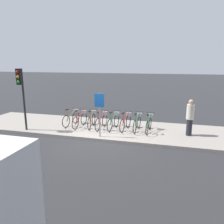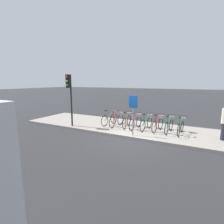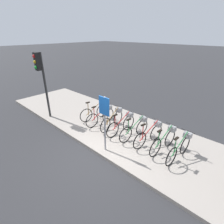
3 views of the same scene
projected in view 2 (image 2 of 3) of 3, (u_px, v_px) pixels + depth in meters
name	position (u px, v px, depth m)	size (l,w,h in m)	color
ground_plane	(130.00, 139.00, 8.47)	(120.00, 120.00, 0.00)	#2D2D30
sidewalk	(141.00, 129.00, 9.98)	(14.87, 3.50, 0.12)	#9E9389
parked_bicycle_0	(110.00, 118.00, 10.82)	(0.46, 1.52, 0.95)	black
parked_bicycle_1	(117.00, 119.00, 10.42)	(0.46, 1.54, 0.95)	black
parked_bicycle_2	(127.00, 120.00, 10.23)	(0.46, 1.54, 0.95)	black
parked_bicycle_3	(136.00, 121.00, 9.90)	(0.46, 1.54, 0.95)	black
parked_bicycle_4	(147.00, 122.00, 9.68)	(0.46, 1.53, 0.95)	black
parked_bicycle_5	(158.00, 123.00, 9.42)	(0.46, 1.53, 0.95)	black
parked_bicycle_6	(170.00, 124.00, 9.16)	(0.46, 1.54, 0.95)	black
parked_bicycle_7	(181.00, 126.00, 8.85)	(0.46, 1.54, 0.95)	black
traffic_light	(69.00, 89.00, 10.06)	(0.24, 0.40, 3.03)	#2D2D2D
sign_post	(133.00, 108.00, 8.46)	(0.44, 0.07, 1.98)	#99999E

